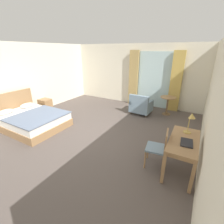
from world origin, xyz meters
TOP-DOWN VIEW (x-y plane):
  - ground at (0.00, 0.00)m, footprint 6.86×7.85m
  - wall_back at (0.00, 3.66)m, footprint 6.46×0.12m
  - wall_left at (-3.17, 0.00)m, footprint 0.12×7.45m
  - wall_right at (3.17, 0.00)m, footprint 0.12×7.45m
  - balcony_glass_door at (0.97, 3.58)m, footprint 1.43×0.02m
  - curtain_panel_left at (0.03, 3.48)m, footprint 0.42×0.10m
  - curtain_panel_right at (1.90, 3.48)m, footprint 0.45×0.10m
  - bed at (-1.98, -0.56)m, footprint 2.20×1.64m
  - nightstand at (-2.87, 0.74)m, footprint 0.48×0.40m
  - writing_desk at (2.76, -0.27)m, footprint 0.58×1.24m
  - desk_chair at (2.31, -0.40)m, footprint 0.47×0.48m
  - desk_lamp at (2.80, 0.07)m, footprint 0.19×0.19m
  - closed_book at (2.81, -0.39)m, footprint 0.25×0.36m
  - armchair_by_window at (0.85, 2.41)m, footprint 0.82×0.75m
  - round_cafe_table at (1.79, 2.90)m, footprint 0.60×0.60m

SIDE VIEW (x-z plane):
  - ground at x=0.00m, z-range -0.10..0.00m
  - nightstand at x=-2.87m, z-range 0.00..0.50m
  - bed at x=-1.98m, z-range -0.27..0.80m
  - armchair_by_window at x=0.85m, z-range -0.08..0.76m
  - desk_chair at x=2.31m, z-range 0.06..0.95m
  - round_cafe_table at x=1.79m, z-range 0.17..0.90m
  - writing_desk at x=2.76m, z-range 0.28..1.03m
  - closed_book at x=2.81m, z-range 0.75..0.78m
  - desk_lamp at x=2.80m, z-range 0.85..1.34m
  - balcony_glass_door at x=0.97m, z-range 0.00..2.42m
  - curtain_panel_left at x=0.03m, z-range 0.00..2.47m
  - curtain_panel_right at x=1.90m, z-range 0.00..2.47m
  - wall_back at x=0.00m, z-range 0.00..2.74m
  - wall_left at x=-3.17m, z-range 0.00..2.74m
  - wall_right at x=3.17m, z-range 0.00..2.74m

